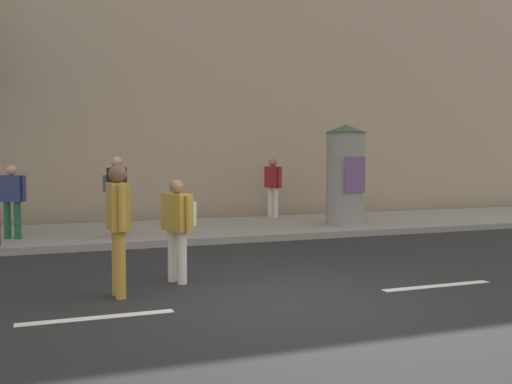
{
  "coord_description": "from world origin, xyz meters",
  "views": [
    {
      "loc": [
        -3.0,
        -6.91,
        1.87
      ],
      "look_at": [
        0.33,
        2.0,
        1.3
      ],
      "focal_mm": 40.82,
      "sensor_mm": 36.0,
      "label": 1
    }
  ],
  "objects": [
    {
      "name": "ground_plane",
      "position": [
        0.0,
        0.0,
        0.0
      ],
      "size": [
        80.0,
        80.0,
        0.0
      ],
      "primitive_type": "plane",
      "color": "#232326"
    },
    {
      "name": "sidewalk_curb",
      "position": [
        0.0,
        7.0,
        0.07
      ],
      "size": [
        36.0,
        4.0,
        0.15
      ],
      "primitive_type": "cube",
      "color": "gray",
      "rests_on": "ground_plane"
    },
    {
      "name": "lane_markings",
      "position": [
        -0.0,
        0.0,
        0.0
      ],
      "size": [
        25.8,
        0.16,
        0.01
      ],
      "color": "silver",
      "rests_on": "ground_plane"
    },
    {
      "name": "building_backdrop",
      "position": [
        0.0,
        12.0,
        5.99
      ],
      "size": [
        36.0,
        5.0,
        11.97
      ],
      "primitive_type": "cube",
      "color": "tan",
      "rests_on": "ground_plane"
    },
    {
      "name": "poster_column",
      "position": [
        4.35,
        6.22,
        1.45
      ],
      "size": [
        1.07,
        1.07,
        2.56
      ],
      "color": "gray",
      "rests_on": "sidewalk_curb"
    },
    {
      "name": "pedestrian_in_red_top",
      "position": [
        -1.07,
        1.56,
        0.92
      ],
      "size": [
        0.5,
        0.62,
        1.55
      ],
      "color": "silver",
      "rests_on": "ground_plane"
    },
    {
      "name": "pedestrian_in_light_jacket",
      "position": [
        -2.02,
        0.95,
        1.05
      ],
      "size": [
        0.27,
        0.6,
        1.77
      ],
      "color": "#B78C33",
      "rests_on": "ground_plane"
    },
    {
      "name": "pedestrian_tallest",
      "position": [
        3.29,
        8.51,
        1.16
      ],
      "size": [
        0.38,
        0.64,
        1.7
      ],
      "color": "silver",
      "rests_on": "sidewalk_curb"
    },
    {
      "name": "pedestrian_with_backpack",
      "position": [
        -1.45,
        5.83,
        1.19
      ],
      "size": [
        0.52,
        0.52,
        1.74
      ],
      "color": "#724C84",
      "rests_on": "sidewalk_curb"
    },
    {
      "name": "pedestrian_near_pole",
      "position": [
        -3.54,
        6.36,
        1.07
      ],
      "size": [
        0.58,
        0.46,
        1.56
      ],
      "color": "#1E5938",
      "rests_on": "sidewalk_curb"
    }
  ]
}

